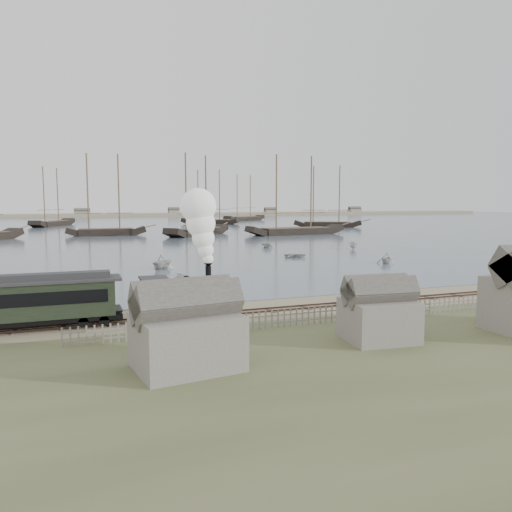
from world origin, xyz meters
name	(u,v)px	position (x,y,z in m)	size (l,w,h in m)	color
ground	(273,305)	(0.00, 0.00, 0.00)	(600.00, 600.00, 0.00)	tan
harbor_water	(113,222)	(0.00, 170.00, 0.03)	(600.00, 336.00, 0.06)	#435360
rail_track	(283,309)	(0.00, -2.00, 0.04)	(120.00, 1.80, 0.16)	#38261E
picket_fence_west	(221,333)	(-6.50, -7.00, 0.00)	(19.00, 0.10, 1.20)	slate
picket_fence_east	(461,312)	(12.50, -7.50, 0.00)	(15.00, 0.10, 1.20)	slate
shed_left	(187,368)	(-10.00, -13.00, 0.00)	(5.00, 4.00, 4.10)	slate
shed_mid	(378,341)	(2.00, -12.00, 0.00)	(4.00, 3.50, 3.60)	slate
far_spit	(102,217)	(0.00, 250.00, 0.00)	(500.00, 20.00, 1.80)	tan
locomotive	(199,260)	(-6.68, -2.00, 4.17)	(7.25, 2.71, 9.03)	black
passenger_coach	(16,301)	(-18.82, -2.00, 2.04)	(13.20, 2.55, 3.21)	black
beached_dinghy	(181,304)	(-7.39, 0.93, 0.40)	(3.85, 2.75, 0.80)	#B8B6AF
rowboat_1	(162,262)	(-4.88, 24.66, 0.97)	(3.45, 2.98, 1.82)	#B8B6AF
rowboat_2	(182,281)	(-5.29, 10.76, 0.67)	(3.18, 1.20, 1.23)	#B8B6AF
rowboat_3	(295,255)	(16.10, 30.66, 0.40)	(3.30, 2.36, 0.68)	#B8B6AF
rowboat_4	(386,258)	(24.49, 19.58, 0.79)	(2.76, 2.38, 1.45)	#B8B6AF
rowboat_5	(353,246)	(30.75, 38.47, 0.69)	(3.24, 1.22, 1.25)	#B8B6AF
rowboat_7	(267,244)	(17.62, 46.36, 0.80)	(2.80, 2.42, 1.48)	#B8B6AF
schooner_2	(105,195)	(-7.47, 90.09, 10.06)	(18.83, 4.35, 20.00)	black
schooner_3	(197,195)	(13.95, 83.79, 10.06)	(22.69, 5.24, 20.00)	black
schooner_4	(296,195)	(37.76, 77.64, 10.06)	(26.19, 6.04, 20.00)	black
schooner_5	(328,196)	(62.61, 106.95, 10.06)	(21.63, 4.99, 20.00)	black
schooner_7	(52,196)	(-21.42, 146.05, 10.06)	(23.44, 5.41, 20.00)	black
schooner_8	(210,197)	(32.32, 140.66, 10.06)	(21.58, 4.98, 20.00)	black
schooner_9	(245,198)	(55.41, 168.88, 10.06)	(22.81, 5.26, 20.00)	black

